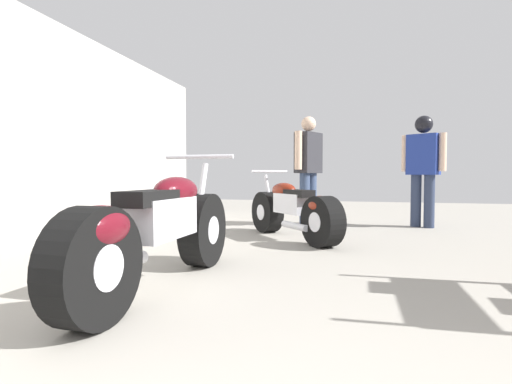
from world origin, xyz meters
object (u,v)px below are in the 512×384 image
at_px(motorcycle_maroon_cruiser, 159,231).
at_px(mechanic_in_blue, 308,164).
at_px(mechanic_with_helmet, 423,161).
at_px(motorcycle_black_naked, 293,211).

xyz_separation_m(motorcycle_maroon_cruiser, mechanic_in_blue, (0.59, 3.89, 0.59)).
bearing_deg(mechanic_with_helmet, motorcycle_black_naked, -137.02).
xyz_separation_m(motorcycle_maroon_cruiser, mechanic_with_helmet, (2.37, 4.13, 0.63)).
xyz_separation_m(mechanic_in_blue, mechanic_with_helmet, (1.78, 0.24, 0.05)).
distance_m(motorcycle_maroon_cruiser, mechanic_in_blue, 3.98).
bearing_deg(mechanic_in_blue, motorcycle_maroon_cruiser, -98.58).
bearing_deg(mechanic_with_helmet, mechanic_in_blue, -172.33).
height_order(motorcycle_black_naked, mechanic_in_blue, mechanic_in_blue).
bearing_deg(motorcycle_maroon_cruiser, mechanic_with_helmet, 60.15).
relative_size(mechanic_in_blue, mechanic_with_helmet, 1.01).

